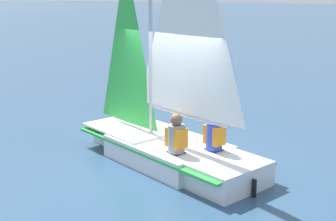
% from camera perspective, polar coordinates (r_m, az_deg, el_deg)
% --- Properties ---
extents(ground_plane, '(260.00, 260.00, 0.00)m').
position_cam_1_polar(ground_plane, '(9.20, 0.00, -6.30)').
color(ground_plane, '#2D4C6B').
extents(sailboat_main, '(2.84, 4.31, 5.19)m').
position_cam_1_polar(sailboat_main, '(8.95, 0.10, -1.96)').
color(sailboat_main, silver).
rests_on(sailboat_main, ground_plane).
extents(sailor_helm, '(0.39, 0.41, 1.16)m').
position_cam_1_polar(sailor_helm, '(8.33, 1.01, -3.99)').
color(sailor_helm, black).
rests_on(sailor_helm, ground_plane).
extents(sailor_crew, '(0.39, 0.41, 1.16)m').
position_cam_1_polar(sailor_crew, '(8.52, 5.66, -3.58)').
color(sailor_crew, black).
rests_on(sailor_crew, ground_plane).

